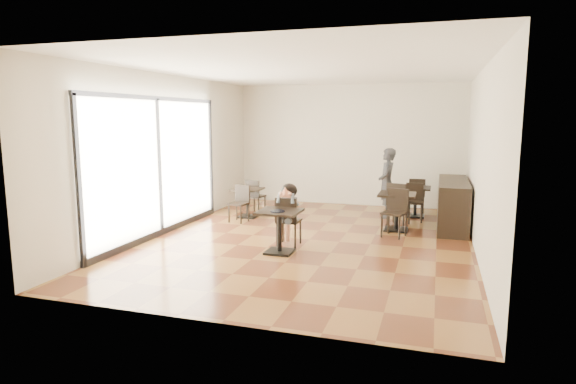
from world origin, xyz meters
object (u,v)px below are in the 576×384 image
at_px(cafe_table_back, 415,202).
at_px(chair_back_b, 414,203).
at_px(child, 289,215).
at_px(child_table, 279,232).
at_px(chair_left_b, 239,204).
at_px(chair_back_a, 416,195).
at_px(child_chair, 289,221).
at_px(adult_patron, 387,183).
at_px(cafe_table_mid, 396,212).
at_px(chair_mid_a, 399,204).
at_px(chair_mid_b, 394,213).
at_px(cafe_table_left, 248,203).
at_px(chair_left_a, 256,196).

bearing_deg(cafe_table_back, chair_back_b, -90.00).
bearing_deg(chair_back_b, child, -130.91).
distance_m(child_table, chair_left_b, 2.68).
xyz_separation_m(child_table, chair_back_a, (2.10, 4.44, 0.05)).
xyz_separation_m(child_chair, chair_back_b, (2.10, 2.79, -0.02)).
xyz_separation_m(adult_patron, chair_left_b, (-3.11, -1.50, -0.40)).
height_order(child_chair, adult_patron, adult_patron).
xyz_separation_m(cafe_table_mid, chair_left_b, (-3.46, -0.21, 0.02)).
relative_size(child_table, chair_back_b, 0.88).
xyz_separation_m(chair_mid_a, chair_back_a, (0.31, 1.58, -0.04)).
xyz_separation_m(adult_patron, chair_back_a, (0.65, 0.85, -0.39)).
bearing_deg(child_table, child, 90.00).
bearing_deg(chair_mid_a, child_chair, 67.99).
bearing_deg(chair_mid_b, child_table, -119.72).
xyz_separation_m(child_chair, chair_back_a, (2.10, 3.89, -0.02)).
xyz_separation_m(adult_patron, chair_mid_b, (0.34, -1.83, -0.34)).
xyz_separation_m(child_table, chair_mid_b, (1.80, 1.76, 0.09)).
height_order(child, cafe_table_mid, child).
bearing_deg(child, chair_mid_b, 34.03).
bearing_deg(adult_patron, chair_back_b, 65.03).
height_order(child_table, chair_left_b, chair_left_b).
distance_m(cafe_table_mid, chair_mid_b, 0.56).
bearing_deg(cafe_table_back, cafe_table_left, -161.68).
bearing_deg(cafe_table_left, child_table, -57.90).
distance_m(child_table, child, 0.58).
height_order(child, chair_left_b, child).
height_order(cafe_table_left, chair_back_b, chair_back_b).
distance_m(child, adult_patron, 3.38).
bearing_deg(chair_mid_a, chair_left_a, 10.28).
bearing_deg(chair_back_a, chair_mid_a, 75.05).
xyz_separation_m(cafe_table_left, chair_back_a, (3.76, 1.80, 0.08)).
bearing_deg(adult_patron, chair_mid_b, 6.64).
relative_size(adult_patron, cafe_table_left, 2.37).
relative_size(cafe_table_mid, chair_mid_b, 0.83).
height_order(cafe_table_mid, chair_mid_a, chair_mid_a).
height_order(child, chair_mid_a, child).
bearing_deg(chair_left_a, chair_left_b, 100.13).
bearing_deg(child, chair_left_b, 137.02).
bearing_deg(cafe_table_left, cafe_table_back, 18.32).
bearing_deg(child_table, adult_patron, 67.98).
relative_size(child_chair, chair_mid_a, 0.96).
distance_m(cafe_table_left, chair_back_a, 4.17).
relative_size(child, chair_left_b, 1.38).
xyz_separation_m(chair_left_a, chair_left_b, (0.00, -1.10, 0.00)).
distance_m(cafe_table_back, chair_mid_b, 2.16).
bearing_deg(chair_back_b, cafe_table_mid, -110.55).
distance_m(cafe_table_back, chair_left_b, 4.17).
height_order(cafe_table_back, chair_left_b, chair_left_b).
distance_m(cafe_table_back, chair_back_a, 0.55).
bearing_deg(child, cafe_table_mid, 44.47).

